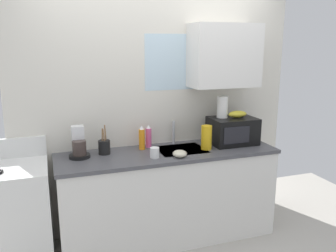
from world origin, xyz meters
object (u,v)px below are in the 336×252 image
banana_bunch (238,114)px  small_bowl (180,154)px  paper_towel_roll (222,107)px  mug_white (155,153)px  utensil_crock (104,147)px  dish_soap_bottle_orange (142,138)px  cereal_canister (206,137)px  microwave (233,131)px  coffee_maker (79,146)px  dish_soap_bottle_pink (149,137)px  stove_range (15,216)px

banana_bunch → small_bowl: 0.81m
paper_towel_roll → mug_white: bearing=-163.2°
paper_towel_roll → utensil_crock: paper_towel_roll is taller
dish_soap_bottle_orange → utensil_crock: size_ratio=0.85×
cereal_canister → dish_soap_bottle_orange: bearing=161.4°
microwave → paper_towel_roll: (-0.10, 0.05, 0.24)m
utensil_crock → small_bowl: bearing=-26.8°
small_bowl → dish_soap_bottle_orange: bearing=126.7°
coffee_maker → dish_soap_bottle_orange: (0.60, 0.04, 0.01)m
dish_soap_bottle_pink → utensil_crock: (-0.45, -0.08, -0.04)m
paper_towel_roll → coffee_maker: (-1.44, 0.01, -0.28)m
coffee_maker → cereal_canister: (1.20, -0.16, 0.01)m
coffee_maker → small_bowl: (0.86, -0.31, -0.07)m
stove_range → coffee_maker: (0.58, 0.10, 0.55)m
dish_soap_bottle_pink → dish_soap_bottle_orange: bearing=-149.2°
cereal_canister → dish_soap_bottle_pink: bearing=154.2°
mug_white → utensil_crock: size_ratio=0.34×
paper_towel_roll → mug_white: paper_towel_roll is taller
microwave → coffee_maker: bearing=177.8°
cereal_canister → small_bowl: cereal_canister is taller
cereal_canister → small_bowl: (-0.33, -0.15, -0.09)m
microwave → cereal_canister: bearing=-163.8°
coffee_maker → dish_soap_bottle_orange: size_ratio=1.19×
microwave → dish_soap_bottle_orange: size_ratio=1.95×
dish_soap_bottle_orange → mug_white: size_ratio=2.48×
banana_bunch → mug_white: bearing=-168.6°
cereal_canister → utensil_crock: bearing=170.0°
mug_white → utensil_crock: (-0.41, 0.26, 0.02)m
banana_bunch → dish_soap_bottle_pink: (-0.90, 0.15, -0.20)m
banana_bunch → utensil_crock: banana_bunch is taller
dish_soap_bottle_pink → small_bowl: size_ratio=1.75×
stove_range → banana_bunch: size_ratio=5.40×
dish_soap_bottle_orange → small_bowl: bearing=-53.3°
stove_range → dish_soap_bottle_orange: (1.18, 0.15, 0.55)m
stove_range → dish_soap_bottle_pink: (1.26, 0.19, 0.55)m
microwave → paper_towel_roll: bearing=152.6°
mug_white → stove_range: bearing=173.3°
banana_bunch → utensil_crock: 1.38m
stove_range → microwave: (2.12, 0.04, 0.58)m
mug_white → small_bowl: 0.23m
stove_range → dish_soap_bottle_orange: bearing=7.1°
paper_towel_roll → microwave: bearing=-27.4°
small_bowl → mug_white: bearing=164.7°
dish_soap_bottle_pink → paper_towel_roll: bearing=-7.4°
stove_range → mug_white: 1.32m
coffee_maker → utensil_crock: coffee_maker is taller
paper_towel_roll → utensil_crock: 1.25m
microwave → small_bowl: (-0.67, -0.25, -0.10)m
utensil_crock → mug_white: bearing=-32.2°
dish_soap_bottle_pink → cereal_canister: 0.57m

